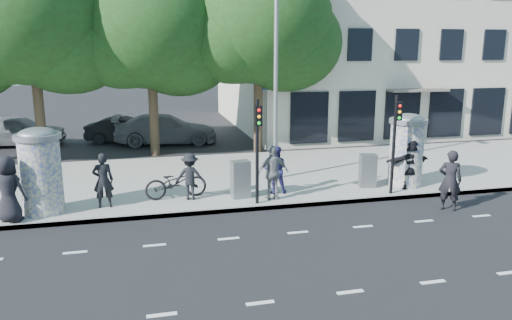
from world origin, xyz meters
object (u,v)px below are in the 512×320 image
object	(u,v)px
traffic_pole_near	(258,141)
ped_e	(273,173)
car_left	(17,131)
cabinet_left	(240,179)
ped_c	(275,170)
street_lamp	(276,56)
traffic_pole_far	(395,135)
ad_column_right	(407,148)
ped_d	(190,176)
car_right	(166,129)
bicycle	(176,182)
ped_b	(103,180)
ped_a	(8,189)
ped_f	(410,163)
man_road	(450,180)
car_mid	(126,130)
cabinet_right	(368,171)
ad_column_left	(41,169)

from	to	relation	value
traffic_pole_near	ped_e	world-z (taller)	traffic_pole_near
ped_e	car_left	size ratio (longest dim) A/B	0.38
cabinet_left	ped_c	bearing A→B (deg)	4.98
traffic_pole_near	street_lamp	bearing A→B (deg)	63.77
traffic_pole_far	cabinet_left	world-z (taller)	traffic_pole_far
ad_column_right	ped_d	xyz separation A→B (m)	(-7.86, 0.10, -0.60)
street_lamp	car_right	distance (m)	10.43
street_lamp	bicycle	size ratio (longest dim) A/B	3.85
ped_c	ad_column_right	bearing A→B (deg)	-174.61
cabinet_left	ped_b	bearing A→B (deg)	174.04
traffic_pole_near	car_left	xyz separation A→B (m)	(-9.83, 12.90, -1.41)
cabinet_left	car_left	xyz separation A→B (m)	(-9.43, 12.10, 0.04)
ped_a	car_left	distance (m)	13.07
street_lamp	ped_c	size ratio (longest dim) A/B	4.82
street_lamp	ped_f	distance (m)	6.16
man_road	car_mid	bearing A→B (deg)	-21.56
cabinet_right	ped_a	bearing A→B (deg)	-164.53
ped_a	ped_f	world-z (taller)	ped_a
ad_column_right	ped_e	xyz separation A→B (m)	(-5.20, -0.58, -0.47)
cabinet_left	ped_d	bearing A→B (deg)	167.12
ped_b	car_left	world-z (taller)	ped_b
cabinet_right	car_left	world-z (taller)	car_left
ped_f	car_mid	xyz separation A→B (m)	(-10.04, 12.10, -0.39)
bicycle	cabinet_right	world-z (taller)	cabinet_right
ped_e	ped_f	distance (m)	5.13
ad_column_left	ped_a	bearing A→B (deg)	-140.86
man_road	car_right	bearing A→B (deg)	-26.01
ped_b	ped_e	bearing A→B (deg)	172.32
car_mid	ped_a	bearing A→B (deg)	179.11
cabinet_left	traffic_pole_near	bearing A→B (deg)	-69.60
ped_b	cabinet_right	bearing A→B (deg)	178.61
man_road	ped_c	bearing A→B (deg)	4.92
ad_column_left	bicycle	bearing A→B (deg)	7.35
ad_column_left	car_left	bearing A→B (deg)	104.83
traffic_pole_near	man_road	bearing A→B (deg)	-15.01
ped_f	cabinet_right	world-z (taller)	ped_f
traffic_pole_far	cabinet_left	size ratio (longest dim) A/B	2.68
car_mid	car_right	size ratio (longest dim) A/B	0.77
traffic_pole_near	bicycle	world-z (taller)	traffic_pole_near
ped_f	cabinet_right	size ratio (longest dim) A/B	1.54
ped_c	ped_d	world-z (taller)	ped_c
car_right	traffic_pole_far	bearing A→B (deg)	-145.34
cabinet_right	ped_c	bearing A→B (deg)	-169.93
ped_e	ad_column_right	bearing A→B (deg)	-179.20
cabinet_left	cabinet_right	size ratio (longest dim) A/B	1.05
car_mid	ped_e	bearing A→B (deg)	-145.26
ped_e	bicycle	distance (m)	3.27
traffic_pole_near	ped_b	distance (m)	5.03
street_lamp	ped_c	world-z (taller)	street_lamp
traffic_pole_far	car_right	distance (m)	13.78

